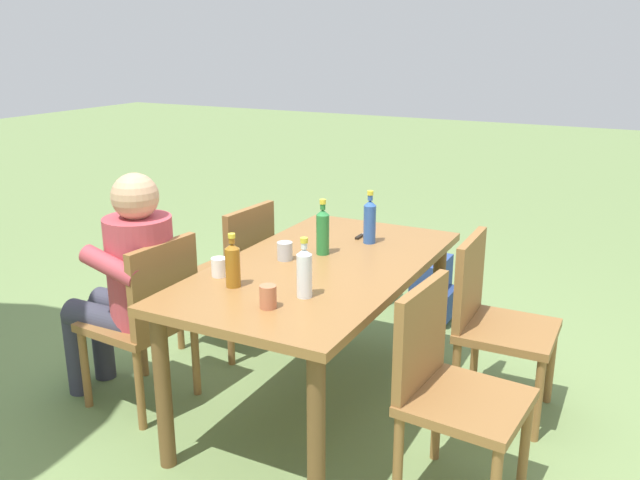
{
  "coord_description": "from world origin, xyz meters",
  "views": [
    {
      "loc": [
        -2.63,
        -1.36,
        1.77
      ],
      "look_at": [
        0.0,
        0.0,
        0.87
      ],
      "focal_mm": 37.4,
      "sensor_mm": 36.0,
      "label": 1
    }
  ],
  "objects": [
    {
      "name": "bottle_green",
      "position": [
        0.15,
        0.06,
        0.87
      ],
      "size": [
        0.06,
        0.06,
        0.28
      ],
      "color": "#287A38",
      "rests_on": "dining_table"
    },
    {
      "name": "chair_near_left",
      "position": [
        -0.36,
        -0.74,
        0.49
      ],
      "size": [
        0.48,
        0.48,
        0.87
      ],
      "color": "olive",
      "rests_on": "ground_plane"
    },
    {
      "name": "ground_plane",
      "position": [
        0.0,
        0.0,
        0.0
      ],
      "size": [
        24.0,
        24.0,
        0.0
      ],
      "primitive_type": "plane",
      "color": "#6B844C"
    },
    {
      "name": "chair_far_right",
      "position": [
        0.36,
        0.74,
        0.49
      ],
      "size": [
        0.47,
        0.47,
        0.87
      ],
      "color": "olive",
      "rests_on": "ground_plane"
    },
    {
      "name": "cup_steel",
      "position": [
        -0.02,
        0.18,
        0.79
      ],
      "size": [
        0.07,
        0.07,
        0.09
      ],
      "primitive_type": "cylinder",
      "color": "#B2B7BC",
      "rests_on": "dining_table"
    },
    {
      "name": "dining_table",
      "position": [
        0.0,
        0.0,
        0.66
      ],
      "size": [
        1.62,
        0.88,
        0.75
      ],
      "color": "olive",
      "rests_on": "ground_plane"
    },
    {
      "name": "chair_near_right",
      "position": [
        0.36,
        -0.74,
        0.49
      ],
      "size": [
        0.45,
        0.45,
        0.87
      ],
      "color": "olive",
      "rests_on": "ground_plane"
    },
    {
      "name": "bottle_clear",
      "position": [
        -0.39,
        -0.13,
        0.86
      ],
      "size": [
        0.06,
        0.06,
        0.25
      ],
      "color": "white",
      "rests_on": "dining_table"
    },
    {
      "name": "table_knife",
      "position": [
        0.54,
        0.01,
        0.75
      ],
      "size": [
        0.24,
        0.02,
        0.01
      ],
      "color": "silver",
      "rests_on": "dining_table"
    },
    {
      "name": "backpack_by_near_side",
      "position": [
        1.27,
        -0.16,
        0.2
      ],
      "size": [
        0.33,
        0.25,
        0.42
      ],
      "color": "#2D4784",
      "rests_on": "ground_plane"
    },
    {
      "name": "backpack_by_far_side",
      "position": [
        1.43,
        0.31,
        0.21
      ],
      "size": [
        0.29,
        0.21,
        0.43
      ],
      "color": "#47663D",
      "rests_on": "ground_plane"
    },
    {
      "name": "cup_terracotta",
      "position": [
        -0.56,
        -0.06,
        0.8
      ],
      "size": [
        0.07,
        0.07,
        0.09
      ],
      "primitive_type": "cylinder",
      "color": "#BC6B47",
      "rests_on": "dining_table"
    },
    {
      "name": "bottle_amber",
      "position": [
        -0.43,
        0.2,
        0.85
      ],
      "size": [
        0.06,
        0.06,
        0.24
      ],
      "color": "#996019",
      "rests_on": "dining_table"
    },
    {
      "name": "chair_far_left",
      "position": [
        -0.37,
        0.74,
        0.49
      ],
      "size": [
        0.48,
        0.48,
        0.87
      ],
      "color": "olive",
      "rests_on": "ground_plane"
    },
    {
      "name": "bottle_blue",
      "position": [
        0.42,
        -0.07,
        0.87
      ],
      "size": [
        0.06,
        0.06,
        0.28
      ],
      "color": "#2D56A3",
      "rests_on": "dining_table"
    },
    {
      "name": "cup_white",
      "position": [
        -0.35,
        0.33,
        0.79
      ],
      "size": [
        0.07,
        0.07,
        0.08
      ],
      "primitive_type": "cylinder",
      "color": "white",
      "rests_on": "dining_table"
    },
    {
      "name": "person_in_white_shirt",
      "position": [
        -0.37,
        0.85,
        0.66
      ],
      "size": [
        0.47,
        0.62,
        1.18
      ],
      "color": "#B7424C",
      "rests_on": "ground_plane"
    }
  ]
}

